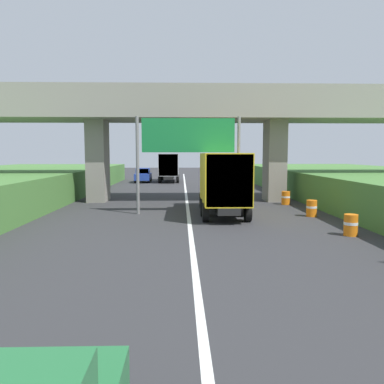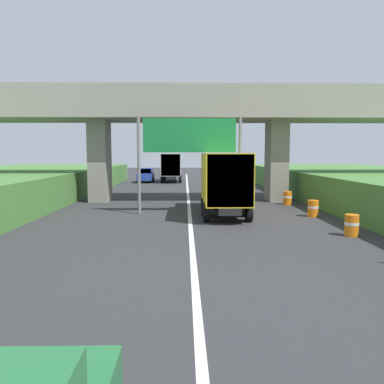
% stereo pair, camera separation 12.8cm
% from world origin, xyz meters
% --- Properties ---
extents(lane_centre_stripe, '(0.20, 89.13, 0.01)m').
position_xyz_m(lane_centre_stripe, '(0.00, 24.56, 0.00)').
color(lane_centre_stripe, white).
rests_on(lane_centre_stripe, ground).
extents(overpass_bridge, '(40.00, 4.80, 7.99)m').
position_xyz_m(overpass_bridge, '(0.00, 30.70, 6.05)').
color(overpass_bridge, gray).
rests_on(overpass_bridge, ground).
extents(overhead_highway_sign, '(5.88, 0.18, 5.49)m').
position_xyz_m(overhead_highway_sign, '(0.00, 24.55, 4.07)').
color(overhead_highway_sign, slate).
rests_on(overhead_highway_sign, ground).
extents(truck_yellow, '(2.44, 7.30, 3.44)m').
position_xyz_m(truck_yellow, '(1.88, 24.17, 1.93)').
color(truck_yellow, black).
rests_on(truck_yellow, ground).
extents(truck_silver, '(2.44, 7.30, 3.44)m').
position_xyz_m(truck_silver, '(-1.89, 50.51, 1.93)').
color(truck_silver, black).
rests_on(truck_silver, ground).
extents(car_blue, '(1.86, 4.10, 1.72)m').
position_xyz_m(car_blue, '(-5.00, 49.48, 0.86)').
color(car_blue, '#233D9E').
rests_on(car_blue, ground).
extents(construction_barrel_2, '(0.57, 0.57, 0.90)m').
position_xyz_m(construction_barrel_2, '(6.66, 18.40, 0.46)').
color(construction_barrel_2, orange).
rests_on(construction_barrel_2, ground).
extents(construction_barrel_3, '(0.57, 0.57, 0.90)m').
position_xyz_m(construction_barrel_3, '(6.71, 23.41, 0.46)').
color(construction_barrel_3, orange).
rests_on(construction_barrel_3, ground).
extents(construction_barrel_4, '(0.57, 0.57, 0.90)m').
position_xyz_m(construction_barrel_4, '(6.64, 28.41, 0.46)').
color(construction_barrel_4, orange).
rests_on(construction_barrel_4, ground).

